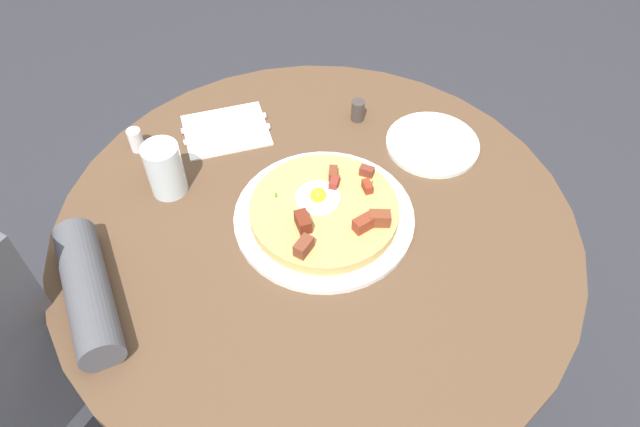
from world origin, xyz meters
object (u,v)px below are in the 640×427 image
dining_table (316,278)px  pepper_shaker (358,110)px  fork (224,123)px  knife (227,134)px  pizza_plate (324,217)px  bread_plate (432,144)px  breakfast_pizza (325,210)px  salt_shaker (136,140)px  water_glass (165,169)px

dining_table → pepper_shaker: pepper_shaker is taller
fork → knife: (-0.02, -0.03, 0.00)m
pizza_plate → bread_plate: size_ratio=1.73×
dining_table → breakfast_pizza: size_ratio=3.54×
bread_plate → salt_shaker: salt_shaker is taller
pizza_plate → knife: (0.09, 0.28, 0.00)m
pizza_plate → knife: 0.30m
pizza_plate → breakfast_pizza: breakfast_pizza is taller
dining_table → water_glass: 0.37m
breakfast_pizza → knife: breakfast_pizza is taller
fork → water_glass: size_ratio=1.68×
salt_shaker → breakfast_pizza: bearing=-85.8°
dining_table → fork: 0.38m
pepper_shaker → fork: bearing=124.6°
pizza_plate → salt_shaker: size_ratio=6.68×
breakfast_pizza → bread_plate: breakfast_pizza is taller
breakfast_pizza → salt_shaker: 0.42m
dining_table → breakfast_pizza: (0.02, -0.01, 0.20)m
pizza_plate → water_glass: (-0.08, 0.29, 0.05)m
bread_plate → knife: 0.42m
dining_table → salt_shaker: (-0.02, 0.41, 0.20)m
pizza_plate → pepper_shaker: bearing=15.7°
water_glass → pizza_plate: bearing=-73.8°
dining_table → breakfast_pizza: 0.20m
breakfast_pizza → knife: (0.09, 0.28, -0.02)m
salt_shaker → pepper_shaker: 0.46m
water_glass → salt_shaker: (0.05, 0.13, -0.03)m
salt_shaker → pepper_shaker: (0.31, -0.34, -0.00)m
pizza_plate → dining_table: bearing=151.5°
pizza_plate → pepper_shaker: (0.27, 0.08, 0.02)m
breakfast_pizza → pizza_plate: bearing=87.1°
dining_table → pizza_plate: (0.02, -0.01, 0.18)m
knife → salt_shaker: bearing=-4.8°
pizza_plate → breakfast_pizza: bearing=-92.9°
dining_table → pizza_plate: 0.19m
pizza_plate → breakfast_pizza: 0.02m
knife → salt_shaker: 0.18m
pizza_plate → fork: 0.33m
knife → pepper_shaker: bearing=175.0°
pizza_plate → bread_plate: bearing=-18.5°
fork → breakfast_pizza: bearing=112.8°
bread_plate → knife: bearing=116.6°
salt_shaker → bread_plate: bearing=-58.8°
fork → bread_plate: bearing=155.2°
dining_table → salt_shaker: 0.46m
dining_table → pepper_shaker: size_ratio=20.53×
pizza_plate → pepper_shaker: pepper_shaker is taller
breakfast_pizza → pepper_shaker: (0.27, 0.08, -0.00)m
pepper_shaker → water_glass: bearing=149.4°
water_glass → salt_shaker: bearing=67.2°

